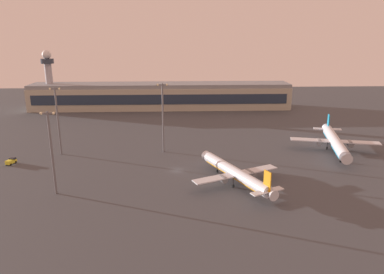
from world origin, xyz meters
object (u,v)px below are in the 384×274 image
object	(u,v)px
apron_light_west	(58,117)
apron_light_east	(163,114)
control_tower	(49,75)
apron_light_central	(51,148)
airplane_near_gate	(236,173)
airplane_far_stand	(335,141)
maintenance_van	(11,161)

from	to	relation	value
apron_light_west	apron_light_east	xyz separation A→B (m)	(41.83, 1.42, 0.59)
control_tower	apron_light_central	xyz separation A→B (m)	(44.61, -132.48, -6.89)
airplane_near_gate	airplane_far_stand	world-z (taller)	airplane_far_stand
control_tower	apron_light_east	world-z (taller)	control_tower
airplane_far_stand	apron_light_west	bearing A→B (deg)	12.72
control_tower	airplane_near_gate	xyz separation A→B (m)	(101.05, -127.55, -17.88)
airplane_far_stand	apron_light_west	distance (m)	113.71
maintenance_van	apron_light_central	xyz separation A→B (m)	(25.39, -27.11, 13.65)
airplane_far_stand	apron_light_east	world-z (taller)	apron_light_east
airplane_near_gate	apron_light_central	world-z (taller)	apron_light_central
control_tower	airplane_far_stand	distance (m)	176.62
apron_light_west	apron_light_east	size ratio (longest dim) A/B	0.96
airplane_near_gate	apron_light_west	size ratio (longest dim) A/B	1.36
control_tower	maintenance_van	bearing A→B (deg)	-79.66
airplane_far_stand	maintenance_van	size ratio (longest dim) A/B	10.12
airplane_near_gate	maintenance_van	distance (m)	84.83
maintenance_van	apron_light_west	size ratio (longest dim) A/B	0.16
apron_light_west	apron_light_central	bearing A→B (deg)	-75.27
maintenance_van	apron_light_central	bearing A→B (deg)	-31.71
apron_light_west	airplane_near_gate	bearing A→B (deg)	-26.60
apron_light_central	apron_light_east	distance (m)	50.83
control_tower	apron_light_west	distance (m)	100.58
airplane_far_stand	maintenance_van	bearing A→B (deg)	17.72
control_tower	airplane_near_gate	bearing A→B (deg)	-51.61
control_tower	airplane_near_gate	size ratio (longest dim) A/B	1.01
apron_light_west	control_tower	bearing A→B (deg)	110.14
apron_light_east	control_tower	bearing A→B (deg)	129.45
airplane_near_gate	apron_light_central	size ratio (longest dim) A/B	1.44
apron_light_east	apron_light_west	bearing A→B (deg)	-178.06
control_tower	apron_light_west	xyz separation A→B (m)	(34.56, -94.25, -6.12)
airplane_far_stand	control_tower	bearing A→B (deg)	-19.59
airplane_far_stand	apron_light_west	xyz separation A→B (m)	(-113.16, 1.01, 11.13)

